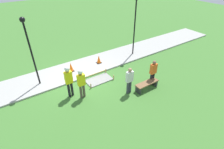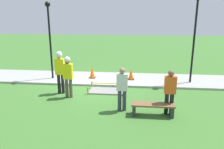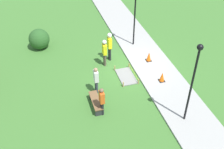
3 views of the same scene
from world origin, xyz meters
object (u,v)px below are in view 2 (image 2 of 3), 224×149
at_px(traffic_cone_near_patch, 131,74).
at_px(lamppost_near, 49,30).
at_px(traffic_cone_far_patch, 92,72).
at_px(bystander_in_gray_shirt, 122,87).
at_px(bystander_in_orange_shirt, 170,90).
at_px(lamppost_far, 195,28).
at_px(park_bench, 153,107).
at_px(worker_supervisor, 68,73).
at_px(worker_assistant, 60,68).

distance_m(traffic_cone_near_patch, lamppost_near, 4.93).
relative_size(traffic_cone_far_patch, bystander_in_gray_shirt, 0.39).
distance_m(bystander_in_orange_shirt, bystander_in_gray_shirt, 1.70).
bearing_deg(traffic_cone_near_patch, bystander_in_gray_shirt, 86.23).
height_order(traffic_cone_near_patch, lamppost_far, lamppost_far).
bearing_deg(park_bench, worker_supervisor, -22.50).
relative_size(traffic_cone_near_patch, worker_assistant, 0.30).
distance_m(park_bench, worker_supervisor, 3.86).
bearing_deg(park_bench, bystander_in_orange_shirt, -163.12).
bearing_deg(traffic_cone_near_patch, park_bench, 101.68).
height_order(traffic_cone_far_patch, bystander_in_gray_shirt, bystander_in_gray_shirt).
distance_m(traffic_cone_far_patch, worker_supervisor, 2.90).
height_order(traffic_cone_near_patch, lamppost_near, lamppost_near).
bearing_deg(bystander_in_gray_shirt, traffic_cone_near_patch, -93.77).
xyz_separation_m(bystander_in_orange_shirt, lamppost_far, (-1.63, -3.80, 1.96)).
height_order(worker_supervisor, worker_assistant, worker_assistant).
bearing_deg(traffic_cone_near_patch, traffic_cone_far_patch, -1.82).
distance_m(park_bench, bystander_in_gray_shirt, 1.31).
bearing_deg(worker_supervisor, bystander_in_orange_shirt, 162.70).
xyz_separation_m(traffic_cone_far_patch, worker_assistant, (1.00, 2.31, 0.76)).
xyz_separation_m(traffic_cone_far_patch, lamppost_near, (2.18, 0.24, 2.32)).
bearing_deg(park_bench, lamppost_near, -37.52).
height_order(worker_assistant, lamppost_far, lamppost_far).
distance_m(traffic_cone_near_patch, park_bench, 4.25).
bearing_deg(bystander_in_orange_shirt, traffic_cone_far_patch, -48.48).
relative_size(traffic_cone_near_patch, bystander_in_orange_shirt, 0.36).
xyz_separation_m(traffic_cone_near_patch, bystander_in_orange_shirt, (-1.44, 3.98, 0.54)).
bearing_deg(traffic_cone_near_patch, worker_supervisor, 45.83).
height_order(park_bench, bystander_in_orange_shirt, bystander_in_orange_shirt).
bearing_deg(bystander_in_gray_shirt, lamppost_far, -132.31).
xyz_separation_m(worker_supervisor, lamppost_near, (1.69, -2.54, 1.66)).
relative_size(traffic_cone_near_patch, lamppost_near, 0.14).
height_order(traffic_cone_near_patch, park_bench, traffic_cone_near_patch).
bearing_deg(bystander_in_gray_shirt, park_bench, 164.39).
relative_size(worker_supervisor, bystander_in_orange_shirt, 1.10).
distance_m(traffic_cone_far_patch, lamppost_near, 3.20).
relative_size(park_bench, bystander_in_gray_shirt, 0.92).
relative_size(bystander_in_orange_shirt, lamppost_far, 0.38).
relative_size(lamppost_near, lamppost_far, 0.94).
distance_m(worker_assistant, bystander_in_gray_shirt, 3.31).
bearing_deg(lamppost_near, bystander_in_orange_shirt, 146.60).
bearing_deg(bystander_in_gray_shirt, worker_assistant, -29.07).
relative_size(traffic_cone_near_patch, worker_supervisor, 0.32).
relative_size(park_bench, worker_supervisor, 0.84).
bearing_deg(bystander_in_orange_shirt, worker_assistant, -20.77).
bearing_deg(worker_assistant, lamppost_near, -60.15).
relative_size(traffic_cone_far_patch, worker_assistant, 0.33).
relative_size(traffic_cone_near_patch, bystander_in_gray_shirt, 0.35).
distance_m(traffic_cone_near_patch, bystander_in_orange_shirt, 4.27).
height_order(park_bench, bystander_in_gray_shirt, bystander_in_gray_shirt).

